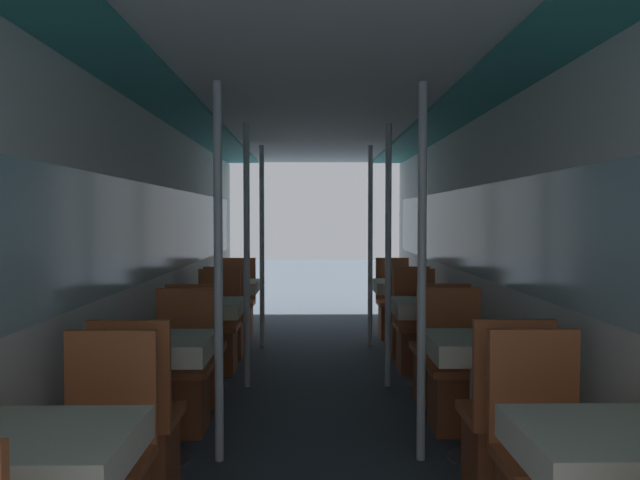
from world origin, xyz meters
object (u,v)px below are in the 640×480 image
(chair_right_near_2, at_px, (439,367))
(chair_right_near_3, at_px, (407,329))
(chair_left_near_1, at_px, (139,444))
(dining_table_right_1, at_px, (477,354))
(dining_table_left_2, at_px, (208,313))
(dining_table_left_0, at_px, (46,463))
(dining_table_right_0, at_px, (605,460))
(chair_left_far_3, at_px, (238,314))
(dining_table_right_2, at_px, (427,313))
(dining_table_left_3, at_px, (232,291))
(support_pole_left_2, at_px, (247,256))
(dining_table_left_1, at_px, (163,355))
(chair_right_far_3, at_px, (394,313))
(support_pole_right_3, at_px, (370,247))
(chair_left_near_2, at_px, (197,367))
(chair_left_far_1, at_px, (181,388))
(chair_left_far_2, at_px, (217,341))
(support_pole_left_3, at_px, (262,247))
(support_pole_right_2, at_px, (388,256))
(chair_right_far_1, at_px, (456,387))
(dining_table_right_3, at_px, (400,290))
(chair_right_far_2, at_px, (416,340))
(chair_right_near_1, at_px, (503,442))
(chair_left_near_3, at_px, (226,330))
(support_pole_right_1, at_px, (422,273))

(chair_right_near_2, bearing_deg, chair_right_near_3, 90.00)
(chair_left_near_1, xyz_separation_m, dining_table_right_1, (1.89, 0.53, 0.34))
(chair_right_near_2, bearing_deg, dining_table_left_2, 164.44)
(dining_table_left_0, xyz_separation_m, dining_table_right_0, (1.89, 0.00, 0.00))
(chair_left_far_3, bearing_deg, dining_table_right_2, 131.18)
(dining_table_left_3, bearing_deg, support_pole_left_2, -78.36)
(dining_table_left_0, distance_m, dining_table_right_0, 1.89)
(dining_table_left_1, xyz_separation_m, dining_table_right_1, (1.89, 0.00, 0.00))
(dining_table_right_0, height_order, dining_table_right_2, same)
(chair_right_far_3, height_order, support_pole_right_3, support_pole_right_3)
(dining_table_left_0, xyz_separation_m, chair_right_near_3, (1.89, 4.38, -0.34))
(dining_table_left_1, distance_m, chair_right_far_3, 4.26)
(chair_right_near_2, bearing_deg, support_pole_right_3, 98.86)
(chair_left_near_2, bearing_deg, chair_right_far_3, 54.88)
(dining_table_right_0, bearing_deg, chair_left_far_1, 131.18)
(chair_left_far_2, height_order, dining_table_right_2, chair_left_far_2)
(support_pole_left_3, height_order, chair_right_near_3, support_pole_left_3)
(support_pole_right_2, bearing_deg, chair_right_far_1, -73.09)
(chair_right_near_2, bearing_deg, dining_table_right_3, 90.00)
(chair_left_near_1, distance_m, dining_table_right_1, 1.99)
(chair_right_near_2, relative_size, chair_right_near_3, 1.00)
(dining_table_right_0, bearing_deg, chair_right_far_2, 90.00)
(chair_right_near_3, distance_m, chair_right_far_3, 1.05)
(dining_table_right_2, relative_size, chair_right_far_3, 0.78)
(chair_left_far_2, distance_m, chair_right_near_1, 3.29)
(dining_table_left_1, bearing_deg, chair_left_near_3, 90.00)
(dining_table_left_0, xyz_separation_m, chair_left_near_3, (0.00, 4.38, -0.34))
(dining_table_right_2, distance_m, support_pole_right_3, 1.74)
(support_pole_right_1, bearing_deg, chair_right_near_1, -57.40)
(chair_right_far_3, bearing_deg, dining_table_right_1, 90.00)
(dining_table_left_0, relative_size, dining_table_right_1, 1.00)
(dining_table_left_3, height_order, chair_right_far_2, chair_right_far_2)
(support_pole_left_2, bearing_deg, support_pole_right_2, 0.00)
(chair_left_far_1, xyz_separation_m, dining_table_right_1, (1.89, -0.53, 0.34))
(support_pole_left_3, xyz_separation_m, chair_right_far_1, (1.56, -2.75, -0.84))
(chair_left_far_2, bearing_deg, dining_table_left_1, 90.00)
(chair_right_far_2, relative_size, dining_table_right_3, 1.29)
(dining_table_left_0, relative_size, chair_right_far_2, 0.78)
(dining_table_left_2, bearing_deg, dining_table_left_3, 90.00)
(dining_table_right_0, bearing_deg, chair_left_near_1, 149.62)
(chair_left_near_1, relative_size, support_pole_left_2, 0.43)
(dining_table_right_2, bearing_deg, support_pole_left_2, 180.00)
(dining_table_left_1, distance_m, support_pole_right_2, 2.31)
(chair_left_far_3, bearing_deg, chair_right_far_1, 120.04)
(dining_table_left_2, distance_m, chair_left_near_2, 0.63)
(dining_table_left_3, xyz_separation_m, support_pole_right_1, (1.56, -3.27, 0.50))
(dining_table_left_0, bearing_deg, dining_table_left_3, 90.00)
(chair_left_far_2, relative_size, dining_table_left_3, 1.29)
(dining_table_left_3, bearing_deg, chair_left_far_1, -90.00)
(support_pole_right_1, bearing_deg, dining_table_right_1, 0.00)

